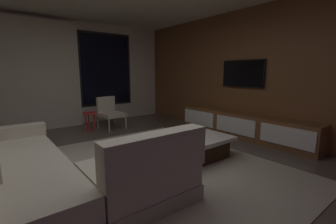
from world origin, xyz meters
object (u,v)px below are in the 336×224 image
(media_console, at_px, (243,126))
(mounted_tv, at_px, (243,74))
(book_stack_on_coffee_table, at_px, (188,132))
(coffee_table, at_px, (186,145))
(sectional_couch, at_px, (51,175))
(side_stool, at_px, (90,116))
(accent_chair_near_window, at_px, (110,111))

(media_console, xyz_separation_m, mounted_tv, (0.18, 0.20, 1.10))
(book_stack_on_coffee_table, bearing_deg, coffee_table, -160.68)
(sectional_couch, xyz_separation_m, mounted_tv, (3.92, 0.34, 1.06))
(book_stack_on_coffee_table, relative_size, side_stool, 0.58)
(coffee_table, xyz_separation_m, media_console, (1.69, 0.06, 0.06))
(side_stool, bearing_deg, mounted_tv, -42.17)
(sectional_couch, relative_size, side_stool, 5.43)
(media_console, bearing_deg, accent_chair_near_window, 126.19)
(book_stack_on_coffee_table, height_order, media_console, media_console)
(sectional_couch, bearing_deg, side_stool, 62.68)
(sectional_couch, bearing_deg, coffee_table, 2.22)
(sectional_couch, xyz_separation_m, accent_chair_near_window, (1.88, 2.68, 0.14))
(coffee_table, xyz_separation_m, book_stack_on_coffee_table, (0.06, 0.02, 0.20))
(coffee_table, height_order, accent_chair_near_window, accent_chair_near_window)
(sectional_couch, relative_size, media_console, 0.81)
(book_stack_on_coffee_table, relative_size, mounted_tv, 0.27)
(sectional_couch, height_order, media_console, sectional_couch)
(book_stack_on_coffee_table, bearing_deg, accent_chair_near_window, 94.97)
(book_stack_on_coffee_table, distance_m, media_console, 1.64)
(coffee_table, relative_size, side_stool, 2.52)
(accent_chair_near_window, relative_size, side_stool, 1.70)
(sectional_couch, height_order, accent_chair_near_window, sectional_couch)
(book_stack_on_coffee_table, height_order, side_stool, side_stool)
(accent_chair_near_window, bearing_deg, mounted_tv, -48.95)
(sectional_couch, xyz_separation_m, book_stack_on_coffee_table, (2.10, 0.10, 0.10))
(media_console, height_order, mounted_tv, mounted_tv)
(sectional_couch, bearing_deg, book_stack_on_coffee_table, 2.69)
(coffee_table, bearing_deg, sectional_couch, -177.78)
(accent_chair_near_window, height_order, side_stool, accent_chair_near_window)
(book_stack_on_coffee_table, xyz_separation_m, accent_chair_near_window, (-0.22, 2.58, 0.05))
(media_console, bearing_deg, book_stack_on_coffee_table, -178.64)
(sectional_couch, relative_size, coffee_table, 2.16)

